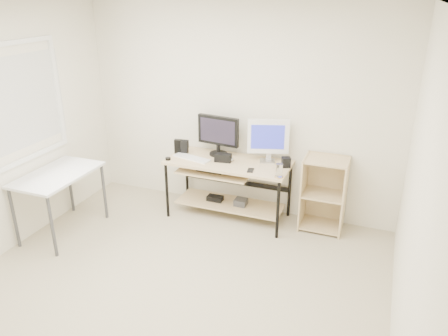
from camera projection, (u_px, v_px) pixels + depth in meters
room at (147, 162)px, 3.73m from camera, size 4.01×4.01×2.62m
desk at (227, 177)px, 5.38m from camera, size 1.50×0.65×0.75m
side_table at (58, 180)px, 4.97m from camera, size 0.60×1.00×0.75m
shelf_unit at (324, 193)px, 5.16m from camera, size 0.50×0.40×0.90m
black_monitor at (218, 133)px, 5.39m from camera, size 0.55×0.23×0.50m
white_imac at (268, 138)px, 5.16m from camera, size 0.48×0.20×0.53m
keyboard at (192, 158)px, 5.37m from camera, size 0.51×0.24×0.02m
mouse at (230, 160)px, 5.28m from camera, size 0.09×0.12×0.04m
center_speaker at (223, 158)px, 5.26m from camera, size 0.21×0.12×0.10m
speaker_left at (185, 147)px, 5.51m from camera, size 0.10×0.10×0.17m
speaker_right at (286, 162)px, 5.10m from camera, size 0.13×0.13×0.12m
audio_controller at (178, 146)px, 5.52m from camera, size 0.10×0.07×0.18m
volume_puck at (168, 159)px, 5.33m from camera, size 0.09×0.09×0.03m
smartphone at (250, 170)px, 5.01m from camera, size 0.09×0.13×0.01m
coaster at (279, 177)px, 4.85m from camera, size 0.12×0.12×0.01m
drinking_glass at (279, 170)px, 4.82m from camera, size 0.10×0.10×0.15m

